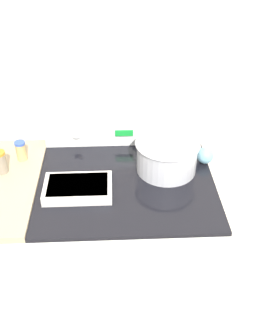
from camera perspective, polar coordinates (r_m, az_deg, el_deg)
kitchen_wall at (r=1.96m, az=-1.08°, el=11.90°), size 8.00×0.05×2.50m
stove_range at (r=2.11m, az=-0.53°, el=-12.13°), size 0.80×0.72×0.95m
control_panel at (r=2.01m, az=-0.96°, el=5.37°), size 0.80×0.07×0.14m
mixing_bowl at (r=1.82m, az=5.30°, el=1.98°), size 0.30×0.30×0.15m
casserole_dish at (r=1.72m, az=-7.64°, el=-2.86°), size 0.29×0.18×0.05m
ladle at (r=1.93m, az=10.72°, el=1.89°), size 0.08×0.29×0.08m
spice_jar_blue_cap at (r=1.95m, az=-15.61°, el=2.44°), size 0.05×0.05×0.10m
spice_jar_orange_cap at (r=1.89m, az=-18.39°, el=0.84°), size 0.06×0.06×0.11m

